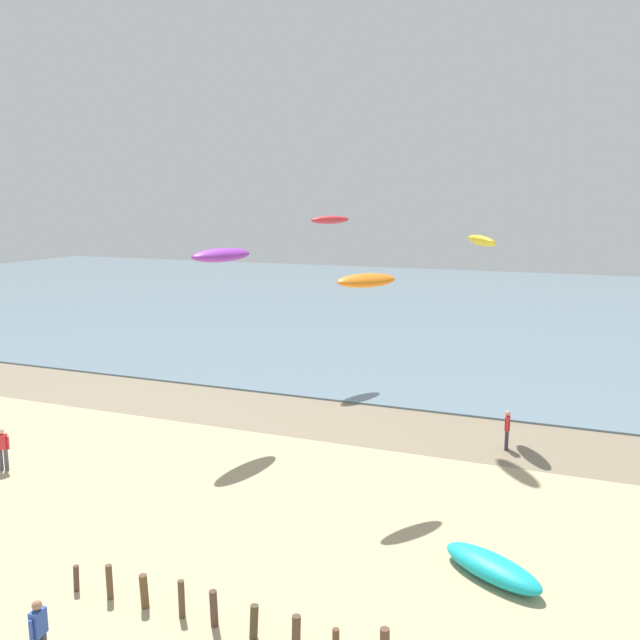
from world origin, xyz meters
The scene contains 11 objects.
wet_sand_strip centered at (0.00, 22.30, 0.00)m, with size 120.00×5.72×0.01m, color #84755B.
sea centered at (0.00, 60.16, 0.05)m, with size 160.00×70.00×0.10m, color slate.
groyne_mid centered at (4.59, 6.58, 0.44)m, with size 11.90×0.34×1.02m.
person_nearest_camera centered at (-9.89, 12.01, 0.92)m, with size 0.55×0.32×1.71m.
person_left_flank centered at (-0.13, 3.84, 0.92)m, with size 0.26×0.57×1.71m.
person_right_flank centered at (8.26, 21.39, 0.92)m, with size 0.25×0.57×1.71m.
grounded_kite centered at (8.85, 11.25, 0.31)m, with size 3.13×1.13×0.63m, color #19B2B7.
kite_aloft_0 centered at (-2.82, 29.69, 9.35)m, with size 2.94×0.94×0.47m, color red.
kite_aloft_1 centered at (-3.76, 18.73, 8.11)m, with size 3.51×1.12×0.56m, color purple.
kite_aloft_4 centered at (3.60, 16.08, 7.62)m, with size 2.55×0.82×0.41m, color orange.
kite_aloft_5 centered at (6.46, 24.42, 8.63)m, with size 2.76×0.88×0.44m, color yellow.
Camera 1 is at (10.42, -6.10, 10.35)m, focal length 36.78 mm.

